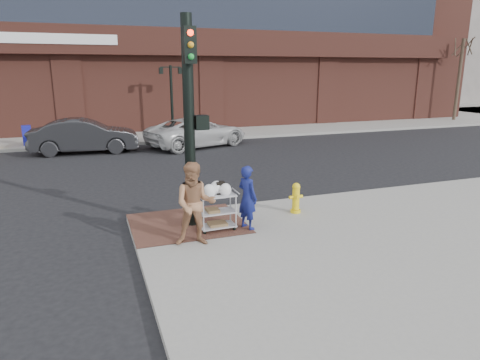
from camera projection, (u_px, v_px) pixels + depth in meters
name	position (u px, v px, depth m)	size (l,w,h in m)	color
ground	(221.00, 239.00, 10.22)	(220.00, 220.00, 0.00)	black
sidewalk_far	(245.00, 108.00, 43.45)	(65.00, 36.00, 0.15)	gray
brick_curb_ramp	(187.00, 223.00, 10.81)	(2.80, 2.40, 0.01)	#4C2923
filler_block	(427.00, 29.00, 55.66)	(14.00, 20.00, 18.00)	slate
bare_tree_a	(464.00, 37.00, 31.53)	(1.80, 1.80, 7.20)	#382B21
lamp_post	(171.00, 93.00, 24.80)	(1.32, 0.22, 4.00)	black
traffic_signal_pole	(190.00, 117.00, 10.06)	(0.61, 0.51, 5.00)	black
woman_blue	(247.00, 197.00, 10.30)	(0.57, 0.38, 1.57)	navy
pedestrian_tan	(195.00, 204.00, 9.31)	(0.91, 0.71, 1.87)	#A06D4B
sedan_dark	(85.00, 136.00, 20.56)	(1.74, 5.00, 1.65)	black
minivan_white	(197.00, 132.00, 22.27)	(2.49, 5.40, 1.50)	silver
utility_cart	(217.00, 208.00, 10.26)	(0.88, 0.51, 1.19)	#ACACB2
fire_hydrant	(296.00, 197.00, 11.54)	(0.39, 0.27, 0.83)	yellow
newsbox_blue	(27.00, 135.00, 21.84)	(0.43, 0.39, 1.01)	#171A9A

